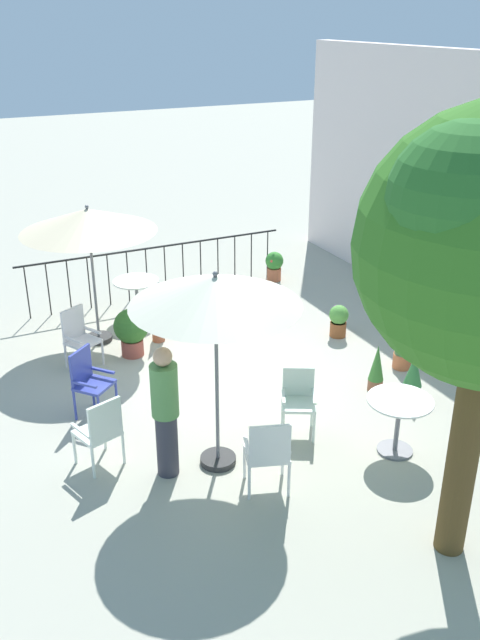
{
  "coord_description": "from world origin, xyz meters",
  "views": [
    {
      "loc": [
        8.29,
        -3.86,
        5.07
      ],
      "look_at": [
        0.0,
        0.11,
        0.9
      ],
      "focal_mm": 38.35,
      "sensor_mm": 36.0,
      "label": 1
    }
  ],
  "objects_px": {
    "patio_chair_0": "(101,429)",
    "patio_umbrella_0": "(215,294)",
    "potted_plant_3": "(339,320)",
    "patio_umbrella_1": "(88,221)",
    "potted_plant_1": "(377,368)",
    "potted_plant_4": "(158,317)",
    "patio_chair_2": "(79,335)",
    "patio_chair_3": "(298,397)",
    "potted_plant_6": "(131,330)",
    "cafe_table_0": "(399,415)",
    "standing_person": "(165,411)",
    "patio_chair_1": "(89,378)",
    "patio_chair_4": "(268,451)",
    "cafe_table_1": "(137,291)",
    "potted_plant_2": "(413,377)",
    "potted_plant_0": "(274,265)",
    "potted_plant_5": "(404,345)"
  },
  "relations": [
    {
      "from": "cafe_table_1",
      "to": "patio_umbrella_1",
      "type": "bearing_deg",
      "value": -54.98
    },
    {
      "from": "cafe_table_1",
      "to": "potted_plant_0",
      "type": "bearing_deg",
      "value": 100.76
    },
    {
      "from": "potted_plant_4",
      "to": "potted_plant_6",
      "type": "bearing_deg",
      "value": -60.05
    },
    {
      "from": "potted_plant_5",
      "to": "standing_person",
      "type": "height_order",
      "value": "standing_person"
    },
    {
      "from": "patio_chair_3",
      "to": "potted_plant_6",
      "type": "bearing_deg",
      "value": -157.05
    },
    {
      "from": "patio_umbrella_1",
      "to": "potted_plant_1",
      "type": "bearing_deg",
      "value": 43.48
    },
    {
      "from": "patio_chair_2",
      "to": "standing_person",
      "type": "bearing_deg",
      "value": 5.06
    },
    {
      "from": "potted_plant_2",
      "to": "potted_plant_4",
      "type": "distance_m",
      "value": 4.27
    },
    {
      "from": "potted_plant_0",
      "to": "potted_plant_1",
      "type": "distance_m",
      "value": 4.66
    },
    {
      "from": "potted_plant_2",
      "to": "potted_plant_6",
      "type": "distance_m",
      "value": 4.4
    },
    {
      "from": "cafe_table_0",
      "to": "potted_plant_4",
      "type": "bearing_deg",
      "value": -159.25
    },
    {
      "from": "patio_chair_0",
      "to": "patio_chair_4",
      "type": "height_order",
      "value": "patio_chair_4"
    },
    {
      "from": "patio_chair_4",
      "to": "potted_plant_3",
      "type": "bearing_deg",
      "value": 136.34
    },
    {
      "from": "potted_plant_3",
      "to": "patio_umbrella_0",
      "type": "bearing_deg",
      "value": -53.92
    },
    {
      "from": "patio_umbrella_1",
      "to": "cafe_table_0",
      "type": "distance_m",
      "value": 5.6
    },
    {
      "from": "potted_plant_2",
      "to": "standing_person",
      "type": "distance_m",
      "value": 3.73
    },
    {
      "from": "cafe_table_1",
      "to": "cafe_table_0",
      "type": "bearing_deg",
      "value": 17.01
    },
    {
      "from": "potted_plant_1",
      "to": "patio_umbrella_1",
      "type": "bearing_deg",
      "value": -136.52
    },
    {
      "from": "patio_umbrella_1",
      "to": "potted_plant_6",
      "type": "distance_m",
      "value": 1.83
    },
    {
      "from": "patio_chair_3",
      "to": "potted_plant_1",
      "type": "distance_m",
      "value": 1.63
    },
    {
      "from": "patio_chair_2",
      "to": "patio_umbrella_1",
      "type": "bearing_deg",
      "value": 147.46
    },
    {
      "from": "cafe_table_1",
      "to": "patio_chair_2",
      "type": "distance_m",
      "value": 1.94
    },
    {
      "from": "potted_plant_2",
      "to": "potted_plant_0",
      "type": "bearing_deg",
      "value": 174.35
    },
    {
      "from": "patio_chair_2",
      "to": "potted_plant_4",
      "type": "bearing_deg",
      "value": 102.26
    },
    {
      "from": "patio_chair_2",
      "to": "patio_chair_3",
      "type": "height_order",
      "value": "patio_chair_2"
    },
    {
      "from": "cafe_table_1",
      "to": "potted_plant_6",
      "type": "relative_size",
      "value": 1.04
    },
    {
      "from": "patio_chair_4",
      "to": "potted_plant_5",
      "type": "relative_size",
      "value": 1.19
    },
    {
      "from": "patio_chair_3",
      "to": "potted_plant_3",
      "type": "distance_m",
      "value": 3.06
    },
    {
      "from": "patio_chair_0",
      "to": "patio_chair_1",
      "type": "height_order",
      "value": "patio_chair_1"
    },
    {
      "from": "potted_plant_0",
      "to": "potted_plant_4",
      "type": "distance_m",
      "value": 3.52
    },
    {
      "from": "cafe_table_1",
      "to": "potted_plant_1",
      "type": "bearing_deg",
      "value": 30.1
    },
    {
      "from": "potted_plant_2",
      "to": "potted_plant_3",
      "type": "relative_size",
      "value": 1.31
    },
    {
      "from": "patio_umbrella_0",
      "to": "patio_chair_2",
      "type": "bearing_deg",
      "value": -164.51
    },
    {
      "from": "patio_umbrella_0",
      "to": "cafe_table_0",
      "type": "xyz_separation_m",
      "value": [
        0.75,
        2.11,
        -1.72
      ]
    },
    {
      "from": "cafe_table_1",
      "to": "potted_plant_5",
      "type": "relative_size",
      "value": 1.01
    },
    {
      "from": "standing_person",
      "to": "patio_chair_0",
      "type": "bearing_deg",
      "value": -124.44
    },
    {
      "from": "patio_chair_0",
      "to": "patio_umbrella_0",
      "type": "bearing_deg",
      "value": 67.57
    },
    {
      "from": "patio_chair_0",
      "to": "potted_plant_5",
      "type": "height_order",
      "value": "patio_chair_0"
    },
    {
      "from": "patio_chair_1",
      "to": "potted_plant_2",
      "type": "distance_m",
      "value": 4.49
    },
    {
      "from": "patio_umbrella_0",
      "to": "standing_person",
      "type": "distance_m",
      "value": 1.51
    },
    {
      "from": "potted_plant_1",
      "to": "patio_chair_4",
      "type": "bearing_deg",
      "value": -61.2
    },
    {
      "from": "cafe_table_0",
      "to": "potted_plant_5",
      "type": "height_order",
      "value": "potted_plant_5"
    },
    {
      "from": "potted_plant_4",
      "to": "patio_chair_0",
      "type": "bearing_deg",
      "value": -30.28
    },
    {
      "from": "cafe_table_1",
      "to": "potted_plant_6",
      "type": "xyz_separation_m",
      "value": [
        1.39,
        -0.54,
        -0.06
      ]
    },
    {
      "from": "patio_chair_0",
      "to": "patio_chair_2",
      "type": "distance_m",
      "value": 2.75
    },
    {
      "from": "potted_plant_5",
      "to": "potted_plant_6",
      "type": "distance_m",
      "value": 4.27
    },
    {
      "from": "patio_chair_2",
      "to": "potted_plant_3",
      "type": "height_order",
      "value": "patio_chair_2"
    },
    {
      "from": "cafe_table_1",
      "to": "potted_plant_3",
      "type": "xyz_separation_m",
      "value": [
        2.22,
        2.84,
        -0.2
      ]
    },
    {
      "from": "patio_chair_3",
      "to": "potted_plant_5",
      "type": "distance_m",
      "value": 2.5
    },
    {
      "from": "potted_plant_0",
      "to": "potted_plant_1",
      "type": "xyz_separation_m",
      "value": [
        4.6,
        -0.79,
        0.02
      ]
    }
  ]
}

